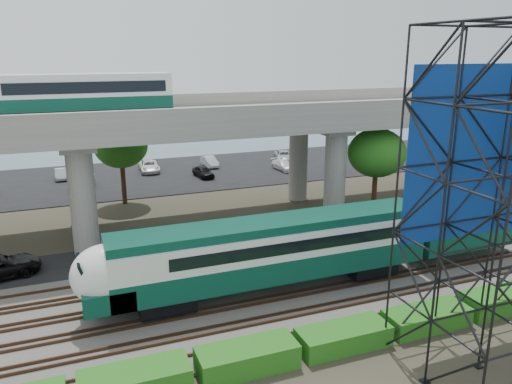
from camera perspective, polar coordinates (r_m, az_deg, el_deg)
name	(u,v)px	position (r m, az deg, el deg)	size (l,w,h in m)	color
ground	(288,309)	(28.81, 3.64, -13.22)	(140.00, 140.00, 0.00)	#474233
ballast_bed	(274,292)	(30.37, 2.04, -11.36)	(90.00, 12.00, 0.20)	slate
service_road	(229,244)	(37.66, -3.07, -5.92)	(90.00, 5.00, 0.08)	black
parking_lot	(167,174)	(59.46, -10.17, 2.00)	(90.00, 18.00, 0.08)	black
harbor_water	(139,143)	(80.75, -13.26, 5.43)	(140.00, 40.00, 0.03)	#405669
rail_tracks	(274,289)	(30.29, 2.04, -11.06)	(90.00, 9.52, 0.16)	#472D1E
commuter_train	(307,244)	(30.07, 5.90, -5.91)	(29.30, 3.06, 4.30)	black
overpass	(199,126)	(40.50, -6.58, 7.54)	(80.00, 12.00, 12.40)	#9E9B93
hedge_strip	(343,336)	(25.69, 9.96, -15.91)	(34.60, 1.80, 1.20)	#1A6316
trees	(150,161)	(40.32, -12.05, 3.44)	(40.94, 16.94, 7.69)	#382314
parked_cars	(180,168)	(59.47, -8.70, 2.72)	(37.16, 9.52, 1.31)	white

